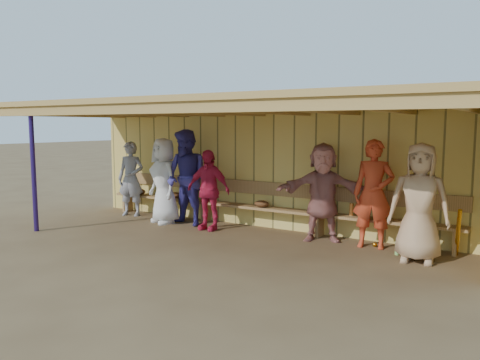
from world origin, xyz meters
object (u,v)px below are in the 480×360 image
Objects in this scene: player_b at (164,181)px; player_a at (131,179)px; player_f at (323,192)px; player_h at (419,203)px; bench at (260,202)px; player_g at (373,194)px; player_c at (187,178)px; player_d at (208,190)px.

player_a is at bearing -168.97° from player_b.
player_h is (1.72, -0.46, 0.03)m from player_f.
bench is at bearing 159.82° from player_h.
player_h is (0.82, -0.46, -0.01)m from player_g.
player_b reaches higher than bench.
player_f is at bearing -11.99° from bench.
player_c is at bearing -159.57° from bench.
player_g reaches higher than player_b.
player_f is 1.51m from bench.
player_g is 0.24× the size of bench.
player_f is at bearing 9.67° from player_c.
player_c reaches higher than player_b.
player_a is at bearing 172.33° from player_g.
player_d is (2.34, -0.26, -0.05)m from player_a.
player_g is at bearing 144.18° from player_h.
player_a is at bearing 158.85° from player_f.
player_a is 0.97× the size of player_f.
player_h is at bearing -6.30° from player_d.
player_g reaches higher than bench.
player_d is 3.17m from player_g.
player_a reaches higher than bench.
player_b is 5.13m from player_h.
bench is (1.98, 0.60, -0.37)m from player_b.
player_h is (5.13, -0.16, 0.01)m from player_b.
player_c reaches higher than player_g.
player_f is (4.59, 0.07, 0.03)m from player_a.
player_g is (5.49, 0.07, 0.07)m from player_a.
player_b is 0.56m from player_c.
player_h reaches higher than player_d.
player_g is at bearing 25.66° from player_b.
player_d is 0.90× the size of player_f.
player_a is 0.94× the size of player_b.
player_g is at bearing 8.59° from player_c.
player_h is (4.58, -0.23, -0.08)m from player_c.
player_f is (2.25, 0.33, 0.08)m from player_d.
player_c is 1.13× the size of player_f.
player_b is at bearing 175.49° from player_g.
player_g is at bearing 1.51° from player_d.
bench is at bearing 164.17° from player_g.
player_b reaches higher than player_f.
player_c is 0.65m from player_d.
player_b is 1.17m from player_d.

